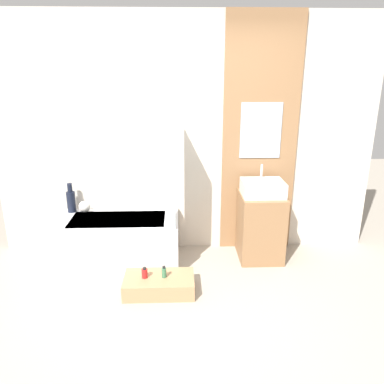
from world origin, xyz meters
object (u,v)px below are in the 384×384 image
(vase_tall_dark, at_px, (71,200))
(bottle_soap_secondary, at_px, (164,272))
(wooden_step_bench, at_px, (159,284))
(bathtub, at_px, (119,240))
(vase_round_light, at_px, (85,207))
(bottle_soap_primary, at_px, (145,273))
(sink, at_px, (263,188))

(vase_tall_dark, relative_size, bottle_soap_secondary, 2.88)
(vase_tall_dark, bearing_deg, wooden_step_bench, -40.30)
(bathtub, distance_m, vase_tall_dark, 0.71)
(vase_round_light, height_order, bottle_soap_primary, vase_round_light)
(sink, bearing_deg, bathtub, -177.66)
(vase_round_light, bearing_deg, sink, -4.64)
(wooden_step_bench, xyz_separation_m, vase_tall_dark, (-1.00, 0.85, 0.56))
(bottle_soap_primary, distance_m, bottle_soap_secondary, 0.18)
(wooden_step_bench, distance_m, vase_round_light, 1.29)
(sink, relative_size, vase_tall_dark, 1.34)
(vase_tall_dark, distance_m, vase_round_light, 0.16)
(vase_round_light, height_order, bottle_soap_secondary, vase_round_light)
(sink, distance_m, vase_round_light, 1.97)
(bathtub, distance_m, vase_round_light, 0.55)
(sink, relative_size, vase_round_light, 3.45)
(bathtub, bearing_deg, vase_tall_dark, 156.35)
(sink, relative_size, bottle_soap_secondary, 3.85)
(vase_tall_dark, height_order, bottle_soap_secondary, vase_tall_dark)
(bottle_soap_primary, bearing_deg, vase_round_light, 130.97)
(bathtub, height_order, sink, sink)
(vase_tall_dark, xyz_separation_m, vase_round_light, (0.15, -0.02, -0.07))
(wooden_step_bench, bearing_deg, bathtub, 126.84)
(wooden_step_bench, relative_size, vase_tall_dark, 2.00)
(bathtub, xyz_separation_m, vase_tall_dark, (-0.54, 0.24, 0.38))
(bottle_soap_primary, bearing_deg, sink, 28.86)
(sink, distance_m, vase_tall_dark, 2.11)
(wooden_step_bench, bearing_deg, sink, 31.71)
(wooden_step_bench, height_order, bottle_soap_primary, bottle_soap_primary)
(sink, xyz_separation_m, bottle_soap_secondary, (-1.04, -0.67, -0.61))
(wooden_step_bench, relative_size, bottle_soap_primary, 6.27)
(wooden_step_bench, distance_m, vase_tall_dark, 1.43)
(vase_round_light, xyz_separation_m, bottle_soap_secondary, (0.90, -0.83, -0.36))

